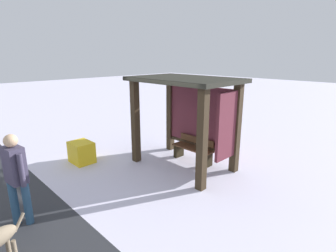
{
  "coord_description": "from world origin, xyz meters",
  "views": [
    {
      "loc": [
        4.65,
        -5.21,
        3.07
      ],
      "look_at": [
        -0.36,
        -0.25,
        1.16
      ],
      "focal_mm": 27.86,
      "sensor_mm": 36.0,
      "label": 1
    }
  ],
  "objects": [
    {
      "name": "grit_bin",
      "position": [
        -2.27,
        -1.94,
        0.31
      ],
      "size": [
        0.7,
        0.56,
        0.62
      ],
      "primitive_type": "cube",
      "rotation": [
        0.0,
        0.0,
        0.0
      ],
      "color": "yellow",
      "rests_on": "ground"
    },
    {
      "name": "bench_left_inside",
      "position": [
        0.0,
        0.45,
        0.34
      ],
      "size": [
        1.31,
        0.4,
        0.73
      ],
      "color": "brown",
      "rests_on": "ground"
    },
    {
      "name": "ground_plane",
      "position": [
        0.0,
        0.0,
        0.0
      ],
      "size": [
        60.0,
        60.0,
        0.0
      ],
      "primitive_type": "plane",
      "color": "silver"
    },
    {
      "name": "person_walking",
      "position": [
        -0.31,
        -4.14,
        1.03
      ],
      "size": [
        0.6,
        0.33,
        1.76
      ],
      "color": "#413B53",
      "rests_on": "ground"
    },
    {
      "name": "bus_shelter",
      "position": [
        0.1,
        0.19,
        1.78
      ],
      "size": [
        2.89,
        1.89,
        2.51
      ],
      "color": "#342718",
      "rests_on": "ground"
    }
  ]
}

